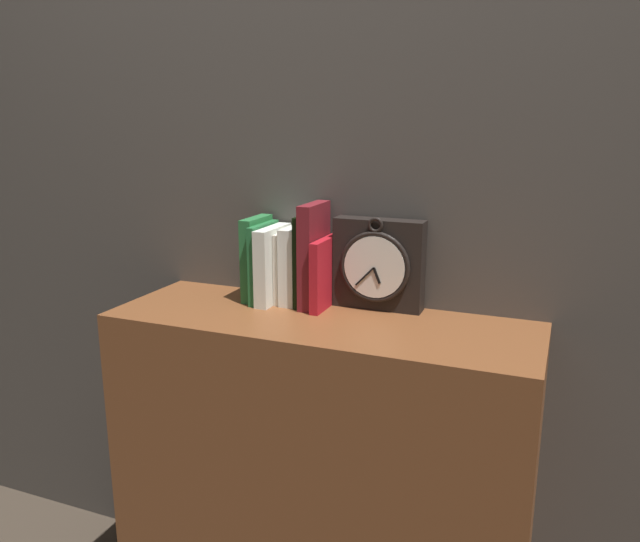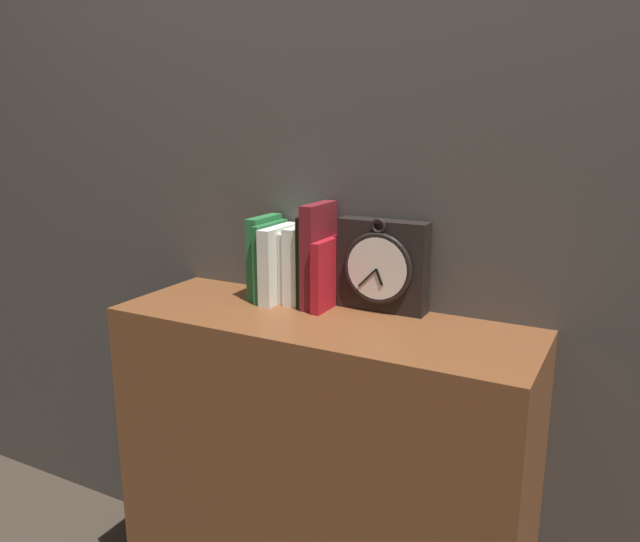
# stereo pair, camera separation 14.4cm
# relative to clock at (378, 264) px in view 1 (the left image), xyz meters

# --- Properties ---
(wall_back) EXTENTS (6.00, 0.05, 2.60)m
(wall_back) POSITION_rel_clock_xyz_m (-0.10, 0.07, 0.31)
(wall_back) COLOR #47423D
(wall_back) RESTS_ON ground_plane
(bookshelf) EXTENTS (1.02, 0.35, 0.88)m
(bookshelf) POSITION_rel_clock_xyz_m (-0.10, -0.13, -0.55)
(bookshelf) COLOR brown
(bookshelf) RESTS_ON ground_plane
(clock) EXTENTS (0.22, 0.07, 0.23)m
(clock) POSITION_rel_clock_xyz_m (0.00, 0.00, 0.00)
(clock) COLOR black
(clock) RESTS_ON bookshelf
(book_slot0_green) EXTENTS (0.03, 0.13, 0.21)m
(book_slot0_green) POSITION_rel_clock_xyz_m (-0.32, -0.03, -0.00)
(book_slot0_green) COLOR #266D38
(book_slot0_green) RESTS_ON bookshelf
(book_slot1_green) EXTENTS (0.02, 0.15, 0.20)m
(book_slot1_green) POSITION_rel_clock_xyz_m (-0.29, -0.04, -0.01)
(book_slot1_green) COLOR #226635
(book_slot1_green) RESTS_ON bookshelf
(book_slot2_white) EXTENTS (0.03, 0.15, 0.19)m
(book_slot2_white) POSITION_rel_clock_xyz_m (-0.27, -0.04, -0.01)
(book_slot2_white) COLOR silver
(book_slot2_white) RESTS_ON bookshelf
(book_slot3_cream) EXTENTS (0.01, 0.12, 0.18)m
(book_slot3_cream) POSITION_rel_clock_xyz_m (-0.24, -0.02, -0.02)
(book_slot3_cream) COLOR beige
(book_slot3_cream) RESTS_ON bookshelf
(book_slot4_white) EXTENTS (0.04, 0.12, 0.20)m
(book_slot4_white) POSITION_rel_clock_xyz_m (-0.21, -0.03, -0.01)
(book_slot4_white) COLOR silver
(book_slot4_white) RESTS_ON bookshelf
(book_slot5_black) EXTENTS (0.01, 0.13, 0.23)m
(book_slot5_black) POSITION_rel_clock_xyz_m (-0.18, -0.03, 0.00)
(book_slot5_black) COLOR black
(book_slot5_black) RESTS_ON bookshelf
(book_slot6_maroon) EXTENTS (0.03, 0.14, 0.26)m
(book_slot6_maroon) POSITION_rel_clock_xyz_m (-0.16, -0.04, 0.02)
(book_slot6_maroon) COLOR maroon
(book_slot6_maroon) RESTS_ON bookshelf
(book_slot7_red) EXTENTS (0.02, 0.15, 0.17)m
(book_slot7_red) POSITION_rel_clock_xyz_m (-0.12, -0.04, -0.02)
(book_slot7_red) COLOR #B21723
(book_slot7_red) RESTS_ON bookshelf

